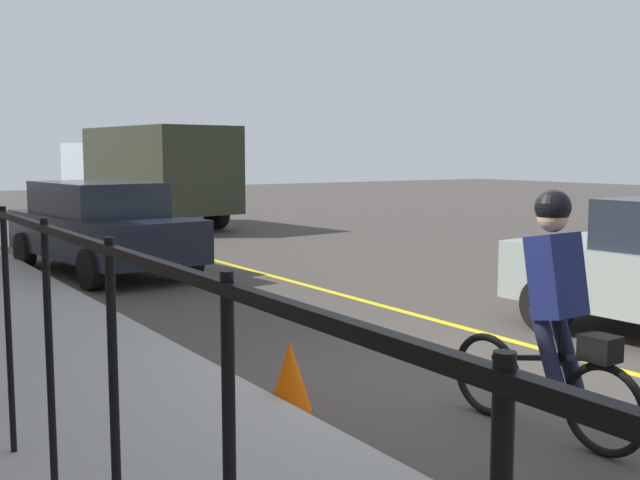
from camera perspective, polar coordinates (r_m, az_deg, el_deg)
ground_plane at (r=7.33m, az=9.27°, el=-10.12°), size 80.00×80.00×0.00m
lane_line_centre at (r=8.45m, az=17.40°, el=-8.07°), size 36.00×0.12×0.01m
sidewalk at (r=5.71m, az=-17.77°, el=-14.41°), size 40.00×3.20×0.15m
cyclist_lead at (r=5.84m, az=16.89°, el=-5.38°), size 1.71×0.38×1.83m
parked_sedan_rear at (r=13.88m, az=-15.93°, el=1.03°), size 4.57×2.31×1.58m
box_truck_background at (r=22.40m, az=-12.70°, el=4.96°), size 6.93×3.17×2.78m
traffic_cone_near at (r=6.32m, az=-2.24°, el=-10.04°), size 0.36×0.36×0.57m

